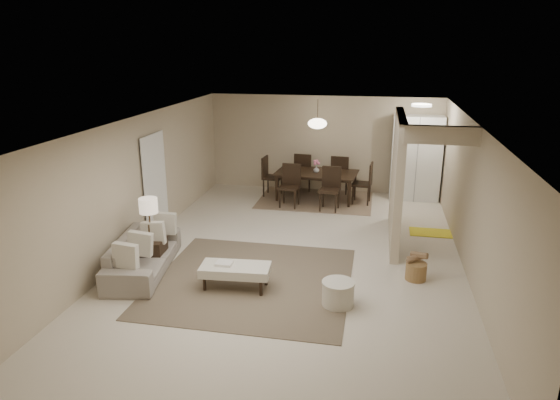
% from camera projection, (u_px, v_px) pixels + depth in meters
% --- Properties ---
extents(floor, '(9.00, 9.00, 0.00)m').
position_uv_depth(floor, '(294.00, 256.00, 9.23)').
color(floor, beige).
rests_on(floor, ground).
extents(ceiling, '(9.00, 9.00, 0.00)m').
position_uv_depth(ceiling, '(296.00, 122.00, 8.48)').
color(ceiling, white).
rests_on(ceiling, back_wall).
extents(back_wall, '(6.00, 0.00, 6.00)m').
position_uv_depth(back_wall, '(324.00, 144.00, 13.07)').
color(back_wall, '#BAA98D').
rests_on(back_wall, floor).
extents(left_wall, '(0.00, 9.00, 9.00)m').
position_uv_depth(left_wall, '(139.00, 183.00, 9.41)').
color(left_wall, '#BAA98D').
rests_on(left_wall, floor).
extents(right_wall, '(0.00, 9.00, 9.00)m').
position_uv_depth(right_wall, '(473.00, 202.00, 8.30)').
color(right_wall, '#BAA98D').
rests_on(right_wall, floor).
extents(partition, '(0.15, 2.50, 2.50)m').
position_uv_depth(partition, '(397.00, 179.00, 9.69)').
color(partition, '#BAA98D').
rests_on(partition, floor).
extents(doorway, '(0.04, 0.90, 2.04)m').
position_uv_depth(doorway, '(155.00, 186.00, 10.04)').
color(doorway, black).
rests_on(doorway, floor).
extents(pantry_cabinet, '(1.20, 0.55, 2.10)m').
position_uv_depth(pantry_cabinet, '(416.00, 158.00, 12.36)').
color(pantry_cabinet, white).
rests_on(pantry_cabinet, floor).
extents(flush_light, '(0.44, 0.44, 0.05)m').
position_uv_depth(flush_light, '(422.00, 105.00, 11.06)').
color(flush_light, white).
rests_on(flush_light, ceiling).
extents(living_rug, '(3.20, 3.20, 0.01)m').
position_uv_depth(living_rug, '(252.00, 280.00, 8.28)').
color(living_rug, brown).
rests_on(living_rug, floor).
extents(sofa, '(2.20, 1.14, 0.61)m').
position_uv_depth(sofa, '(143.00, 255.00, 8.55)').
color(sofa, gray).
rests_on(sofa, floor).
extents(ottoman_bench, '(1.14, 0.59, 0.40)m').
position_uv_depth(ottoman_bench, '(235.00, 270.00, 7.95)').
color(ottoman_bench, beige).
rests_on(ottoman_bench, living_rug).
extents(side_table, '(0.48, 0.48, 0.49)m').
position_uv_depth(side_table, '(152.00, 253.00, 8.79)').
color(side_table, black).
rests_on(side_table, floor).
extents(table_lamp, '(0.32, 0.32, 0.76)m').
position_uv_depth(table_lamp, '(149.00, 209.00, 8.55)').
color(table_lamp, '#47331E').
rests_on(table_lamp, side_table).
extents(round_pouf, '(0.49, 0.49, 0.38)m').
position_uv_depth(round_pouf, '(338.00, 294.00, 7.46)').
color(round_pouf, beige).
rests_on(round_pouf, floor).
extents(wicker_basket, '(0.38, 0.38, 0.29)m').
position_uv_depth(wicker_basket, '(416.00, 271.00, 8.29)').
color(wicker_basket, olive).
rests_on(wicker_basket, floor).
extents(dining_rug, '(2.80, 2.10, 0.01)m').
position_uv_depth(dining_rug, '(316.00, 199.00, 12.62)').
color(dining_rug, '#836951').
rests_on(dining_rug, floor).
extents(dining_table, '(2.09, 1.29, 0.70)m').
position_uv_depth(dining_table, '(316.00, 186.00, 12.51)').
color(dining_table, black).
rests_on(dining_table, dining_rug).
extents(dining_chairs, '(2.77, 2.09, 1.02)m').
position_uv_depth(dining_chairs, '(316.00, 180.00, 12.46)').
color(dining_chairs, black).
rests_on(dining_chairs, dining_rug).
extents(vase, '(0.18, 0.18, 0.16)m').
position_uv_depth(vase, '(316.00, 169.00, 12.38)').
color(vase, white).
rests_on(vase, dining_table).
extents(yellow_mat, '(0.85, 0.52, 0.01)m').
position_uv_depth(yellow_mat, '(430.00, 233.00, 10.38)').
color(yellow_mat, yellow).
rests_on(yellow_mat, floor).
extents(pendant_light, '(0.46, 0.46, 0.71)m').
position_uv_depth(pendant_light, '(317.00, 124.00, 12.04)').
color(pendant_light, '#47331E').
rests_on(pendant_light, ceiling).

